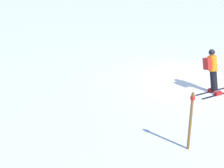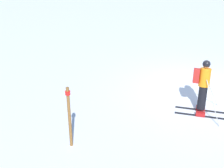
{
  "view_description": "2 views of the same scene",
  "coord_description": "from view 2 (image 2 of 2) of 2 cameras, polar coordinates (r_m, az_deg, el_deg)",
  "views": [
    {
      "loc": [
        -9.99,
        10.51,
        5.9
      ],
      "look_at": [
        0.02,
        3.74,
        0.76
      ],
      "focal_mm": 60.0,
      "sensor_mm": 36.0,
      "label": 1
    },
    {
      "loc": [
        -10.16,
        1.47,
        5.29
      ],
      "look_at": [
        -2.06,
        2.73,
        1.13
      ],
      "focal_mm": 50.0,
      "sensor_mm": 36.0,
      "label": 2
    }
  ],
  "objects": [
    {
      "name": "skier",
      "position": [
        10.07,
        16.28,
        -0.01
      ],
      "size": [
        1.28,
        1.6,
        1.68
      ],
      "rotation": [
        0.0,
        0.0,
        -0.1
      ],
      "color": "black",
      "rests_on": "ground"
    },
    {
      "name": "ground_plane",
      "position": [
        11.55,
        15.16,
        -1.36
      ],
      "size": [
        300.0,
        300.0,
        0.0
      ],
      "primitive_type": "plane",
      "color": "white"
    },
    {
      "name": "trail_marker",
      "position": [
        8.1,
        -7.81,
        -5.59
      ],
      "size": [
        0.13,
        0.13,
        1.76
      ],
      "color": "brown",
      "rests_on": "ground"
    }
  ]
}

